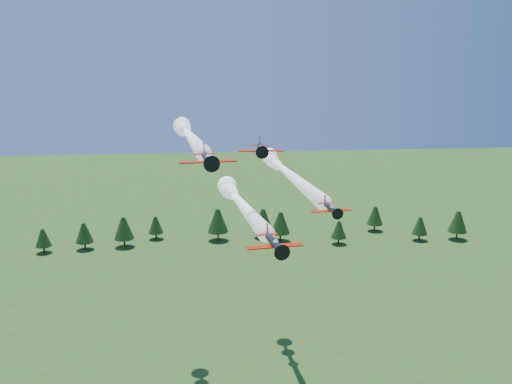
{
  "coord_description": "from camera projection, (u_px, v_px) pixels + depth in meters",
  "views": [
    {
      "loc": [
        -11.3,
        -82.52,
        64.16
      ],
      "look_at": [
        -2.71,
        0.0,
        44.21
      ],
      "focal_mm": 40.0,
      "sensor_mm": 36.0,
      "label": 1
    }
  ],
  "objects": [
    {
      "name": "plane_right",
      "position": [
        286.0,
        171.0,
        116.11
      ],
      "size": [
        9.03,
        52.5,
        3.7
      ],
      "rotation": [
        0.0,
        0.0,
        0.08
      ],
      "color": "black",
      "rests_on": "ground"
    },
    {
      "name": "treeline",
      "position": [
        257.0,
        224.0,
        200.17
      ],
      "size": [
        149.17,
        19.24,
        11.5
      ],
      "color": "#382314",
      "rests_on": "ground"
    },
    {
      "name": "plane_slot",
      "position": [
        261.0,
        149.0,
        90.66
      ],
      "size": [
        7.24,
        7.88,
        2.55
      ],
      "rotation": [
        0.0,
        0.0,
        -0.06
      ],
      "color": "black",
      "rests_on": "ground"
    },
    {
      "name": "plane_left",
      "position": [
        189.0,
        135.0,
        107.2
      ],
      "size": [
        10.66,
        46.38,
        3.7
      ],
      "rotation": [
        0.0,
        0.0,
        0.11
      ],
      "color": "black",
      "rests_on": "ground"
    },
    {
      "name": "plane_lead",
      "position": [
        239.0,
        201.0,
        100.38
      ],
      "size": [
        10.54,
        41.97,
        3.7
      ],
      "rotation": [
        0.0,
        0.0,
        0.13
      ],
      "color": "black",
      "rests_on": "ground"
    }
  ]
}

